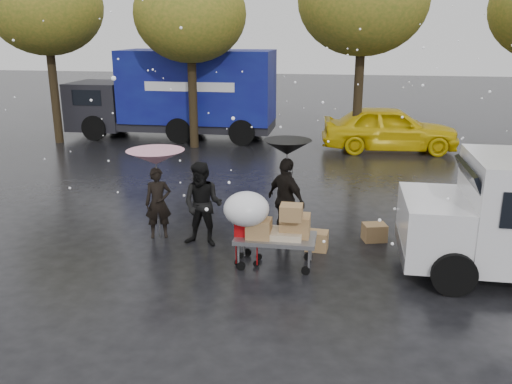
% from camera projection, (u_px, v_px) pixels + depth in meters
% --- Properties ---
extents(ground, '(90.00, 90.00, 0.00)m').
position_uv_depth(ground, '(229.00, 260.00, 10.52)').
color(ground, black).
rests_on(ground, ground).
extents(person_pink, '(0.65, 0.53, 1.52)m').
position_uv_depth(person_pink, '(158.00, 203.00, 11.47)').
color(person_pink, black).
rests_on(person_pink, ground).
extents(person_middle, '(0.91, 0.75, 1.75)m').
position_uv_depth(person_middle, '(203.00, 205.00, 10.99)').
color(person_middle, black).
rests_on(person_middle, ground).
extents(person_black, '(1.07, 1.02, 1.79)m').
position_uv_depth(person_black, '(286.00, 200.00, 11.22)').
color(person_black, black).
rests_on(person_black, ground).
extents(umbrella_pink, '(1.20, 1.20, 1.91)m').
position_uv_depth(umbrella_pink, '(156.00, 157.00, 11.18)').
color(umbrella_pink, '#4C4C4C').
rests_on(umbrella_pink, ground).
extents(umbrella_black, '(0.99, 0.99, 2.16)m').
position_uv_depth(umbrella_black, '(287.00, 148.00, 10.89)').
color(umbrella_black, '#4C4C4C').
rests_on(umbrella_black, ground).
extents(vendor_cart, '(1.52, 0.80, 1.27)m').
position_uv_depth(vendor_cart, '(280.00, 230.00, 10.05)').
color(vendor_cart, slate).
rests_on(vendor_cart, ground).
extents(shopping_cart, '(0.84, 0.84, 1.46)m').
position_uv_depth(shopping_cart, '(247.00, 213.00, 9.94)').
color(shopping_cart, '#B70A0E').
rests_on(shopping_cart, ground).
extents(blue_truck, '(8.30, 2.60, 3.50)m').
position_uv_depth(blue_truck, '(178.00, 94.00, 21.85)').
color(blue_truck, '#0D0C63').
rests_on(blue_truck, ground).
extents(box_ground_near, '(0.46, 0.38, 0.39)m').
position_uv_depth(box_ground_near, '(317.00, 241.00, 10.94)').
color(box_ground_near, '#986342').
rests_on(box_ground_near, ground).
extents(box_ground_far, '(0.55, 0.48, 0.37)m').
position_uv_depth(box_ground_far, '(374.00, 232.00, 11.43)').
color(box_ground_far, '#986342').
rests_on(box_ground_far, ground).
extents(yellow_taxi, '(4.99, 2.33, 1.65)m').
position_uv_depth(yellow_taxi, '(390.00, 128.00, 19.67)').
color(yellow_taxi, yellow).
rests_on(yellow_taxi, ground).
extents(tree_row, '(21.60, 4.40, 7.12)m').
position_uv_depth(tree_row, '(275.00, 7.00, 18.58)').
color(tree_row, black).
rests_on(tree_row, ground).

